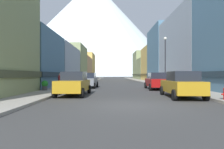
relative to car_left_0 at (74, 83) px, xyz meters
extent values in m
plane|color=#363636|center=(3.80, -4.69, -0.90)|extent=(400.00, 400.00, 0.00)
cube|color=gray|center=(-2.45, 30.31, -0.82)|extent=(2.50, 100.00, 0.15)
cube|color=gray|center=(10.05, 30.31, -0.82)|extent=(2.50, 100.00, 0.15)
cube|color=slate|center=(-8.30, 7.45, 2.35)|extent=(9.21, 8.51, 6.50)
cube|color=#22333F|center=(-8.30, 7.45, 0.70)|extent=(9.51, 8.51, 0.50)
cube|color=#99A5B2|center=(-7.23, 18.23, 2.35)|extent=(7.07, 12.48, 6.51)
cube|color=#444A50|center=(-7.23, 18.23, 0.70)|extent=(7.37, 12.48, 0.50)
cube|color=#8C9966|center=(-7.99, 30.23, 3.28)|extent=(8.58, 10.70, 8.37)
cube|color=#3F442D|center=(-7.99, 30.23, 0.70)|extent=(8.88, 10.70, 0.50)
cube|color=tan|center=(-8.11, 41.86, 2.52)|extent=(8.82, 12.27, 6.85)
cube|color=brown|center=(-8.11, 41.86, 0.70)|extent=(9.12, 12.27, 0.50)
cube|color=#D8B259|center=(-8.08, 53.34, 3.69)|extent=(8.77, 10.43, 9.18)
cube|color=brown|center=(-8.08, 53.34, 0.70)|extent=(9.07, 10.43, 0.50)
cube|color=#99A5B2|center=(14.89, 12.57, 4.25)|extent=(7.19, 13.71, 10.30)
cube|color=#444A50|center=(14.89, 12.57, 0.70)|extent=(7.49, 13.71, 0.50)
cube|color=slate|center=(15.96, 25.33, 4.86)|extent=(9.32, 11.05, 11.52)
cube|color=#22333F|center=(15.96, 25.33, 0.70)|extent=(9.62, 11.05, 0.50)
cube|color=#D8B259|center=(15.89, 35.69, 3.53)|extent=(9.17, 9.65, 8.86)
cube|color=brown|center=(15.89, 35.69, 0.70)|extent=(9.47, 9.65, 0.50)
cube|color=#8C9966|center=(15.81, 45.74, 2.49)|extent=(9.02, 9.30, 6.79)
cube|color=#3F442D|center=(15.81, 45.74, 0.70)|extent=(9.32, 9.30, 0.50)
cube|color=#8C9966|center=(15.21, 56.45, 4.15)|extent=(7.82, 11.40, 10.10)
cube|color=#3F442D|center=(15.21, 56.45, 0.70)|extent=(8.12, 11.40, 0.50)
cube|color=#B28419|center=(0.00, -0.06, -0.16)|extent=(1.91, 4.43, 0.80)
cube|color=#1E232D|center=(0.00, 0.19, 0.56)|extent=(1.63, 2.23, 0.64)
cylinder|color=black|center=(0.89, -1.73, -0.56)|extent=(0.23, 0.68, 0.68)
cylinder|color=black|center=(-0.95, -1.70, -0.56)|extent=(0.23, 0.68, 0.68)
cylinder|color=black|center=(0.94, 1.57, -0.56)|extent=(0.23, 0.68, 0.68)
cylinder|color=black|center=(-0.89, 1.60, -0.56)|extent=(0.23, 0.68, 0.68)
cube|color=slate|center=(0.00, 8.36, -0.16)|extent=(1.91, 4.43, 0.80)
cube|color=#1E232D|center=(0.00, 8.61, 0.56)|extent=(1.63, 2.22, 0.64)
cylinder|color=black|center=(0.89, 6.70, -0.56)|extent=(0.23, 0.68, 0.68)
cylinder|color=black|center=(-0.95, 6.73, -0.56)|extent=(0.23, 0.68, 0.68)
cylinder|color=black|center=(0.94, 10.00, -0.56)|extent=(0.23, 0.68, 0.68)
cylinder|color=black|center=(-0.90, 10.03, -0.56)|extent=(0.23, 0.68, 0.68)
cube|color=#B28419|center=(7.60, -1.35, -0.16)|extent=(2.02, 4.47, 0.80)
cube|color=#1E232D|center=(7.59, -1.60, 0.56)|extent=(1.69, 2.27, 0.64)
cylinder|color=black|center=(6.75, 0.34, -0.56)|extent=(0.25, 0.69, 0.68)
cylinder|color=black|center=(8.59, 0.26, -0.56)|extent=(0.25, 0.69, 0.68)
cylinder|color=black|center=(6.61, -2.96, -0.56)|extent=(0.25, 0.69, 0.68)
cylinder|color=black|center=(8.45, -3.04, -0.56)|extent=(0.25, 0.69, 0.68)
cube|color=#9E1111|center=(7.60, 5.68, -0.16)|extent=(2.01, 4.47, 0.80)
cube|color=#1E232D|center=(7.59, 5.43, 0.56)|extent=(1.68, 2.26, 0.64)
cylinder|color=black|center=(6.74, 7.37, -0.56)|extent=(0.25, 0.69, 0.68)
cylinder|color=black|center=(8.58, 7.30, -0.56)|extent=(0.25, 0.69, 0.68)
cylinder|color=black|center=(6.62, 4.07, -0.56)|extent=(0.25, 0.69, 0.68)
cylinder|color=black|center=(8.45, 4.00, -0.56)|extent=(0.25, 0.69, 0.68)
cylinder|color=red|center=(9.10, -3.61, -0.45)|extent=(0.10, 0.09, 0.09)
cylinder|color=#4C5156|center=(10.15, 5.76, -0.30)|extent=(0.56, 0.56, 0.90)
cylinder|color=#2D2D33|center=(10.15, 5.76, 0.19)|extent=(0.59, 0.59, 0.08)
cylinder|color=#4C4C51|center=(-3.20, 2.74, -0.56)|extent=(0.46, 0.46, 0.37)
sphere|color=#238928|center=(-3.20, 2.74, -0.15)|extent=(0.58, 0.58, 0.58)
cylinder|color=brown|center=(-2.45, 11.30, -0.08)|extent=(0.36, 0.36, 1.35)
sphere|color=tan|center=(-2.45, 11.30, 0.70)|extent=(0.21, 0.21, 0.21)
cylinder|color=maroon|center=(-2.45, 4.91, -0.09)|extent=(0.36, 0.36, 1.33)
sphere|color=tan|center=(-2.45, 4.91, 0.68)|extent=(0.21, 0.21, 0.21)
cylinder|color=black|center=(9.15, 7.91, 2.00)|extent=(0.12, 0.12, 5.50)
sphere|color=white|center=(9.15, 7.91, 4.93)|extent=(0.36, 0.36, 0.36)
cone|color=silver|center=(-24.79, 255.31, 68.26)|extent=(241.36, 241.36, 138.31)
camera|label=1|loc=(2.87, -14.14, 0.65)|focal=30.02mm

